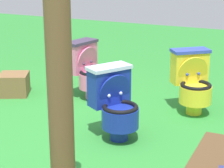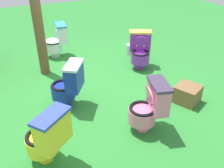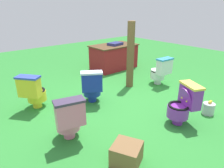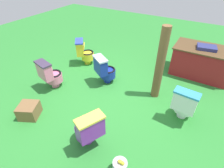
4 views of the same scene
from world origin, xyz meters
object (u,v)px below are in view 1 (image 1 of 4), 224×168
object	(u,v)px
toilet_pink	(88,69)
toilet_blue	(115,102)
wooden_post	(61,103)
small_crate	(14,84)
toilet_yellow	(193,81)

from	to	relation	value
toilet_pink	toilet_blue	xyz separation A→B (m)	(0.99, 0.82, 0.00)
toilet_pink	toilet_blue	size ratio (longest dim) A/B	1.00
toilet_pink	wooden_post	distance (m)	2.50
toilet_pink	small_crate	bearing A→B (deg)	-56.83
toilet_yellow	small_crate	distance (m)	2.31
toilet_pink	small_crate	world-z (taller)	toilet_pink
wooden_post	small_crate	xyz separation A→B (m)	(-1.94, -1.90, -0.67)
toilet_yellow	toilet_pink	xyz separation A→B (m)	(0.04, -1.35, 0.00)
toilet_yellow	small_crate	size ratio (longest dim) A/B	2.01
toilet_yellow	wooden_post	distance (m)	2.37
small_crate	toilet_pink	bearing A→B (deg)	108.95
toilet_blue	wooden_post	distance (m)	1.35
toilet_yellow	wooden_post	size ratio (longest dim) A/B	0.45
wooden_post	small_crate	world-z (taller)	wooden_post
toilet_blue	small_crate	xyz separation A→B (m)	(-0.68, -1.75, -0.23)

